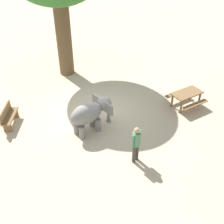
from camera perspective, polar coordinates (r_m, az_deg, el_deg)
name	(u,v)px	position (r m, az deg, el deg)	size (l,w,h in m)	color
ground_plane	(95,114)	(13.45, -3.54, -0.38)	(60.00, 60.00, 0.00)	#BAA88C
elephant	(91,113)	(11.95, -4.37, -0.18)	(1.98, 1.82, 1.44)	slate
person_handler	(136,142)	(10.45, 4.96, -6.16)	(0.47, 0.32, 1.62)	#3F3833
wooden_bench	(8,116)	(13.34, -20.42, -0.73)	(1.46, 0.80, 0.88)	brown
picnic_table_near	(186,96)	(14.14, 14.99, 3.18)	(2.10, 2.10, 0.78)	brown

